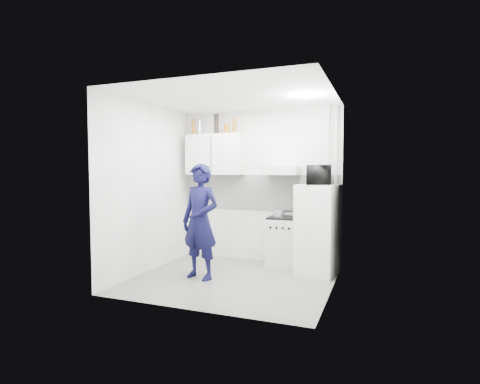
% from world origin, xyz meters
% --- Properties ---
extents(floor, '(2.80, 2.80, 0.00)m').
position_xyz_m(floor, '(0.00, 0.00, 0.00)').
color(floor, slate).
rests_on(floor, ground).
extents(ceiling, '(2.80, 2.80, 0.00)m').
position_xyz_m(ceiling, '(0.00, 0.00, 2.60)').
color(ceiling, white).
rests_on(ceiling, wall_back).
extents(wall_back, '(2.80, 0.00, 2.80)m').
position_xyz_m(wall_back, '(0.00, 1.25, 1.30)').
color(wall_back, white).
rests_on(wall_back, floor).
extents(wall_left, '(0.00, 2.60, 2.60)m').
position_xyz_m(wall_left, '(-1.40, 0.00, 1.30)').
color(wall_left, white).
rests_on(wall_left, floor).
extents(wall_right, '(0.00, 2.60, 2.60)m').
position_xyz_m(wall_right, '(1.40, 0.00, 1.30)').
color(wall_right, white).
rests_on(wall_right, floor).
extents(person, '(0.68, 0.52, 1.67)m').
position_xyz_m(person, '(-0.46, -0.09, 0.84)').
color(person, black).
rests_on(person, floor).
extents(stove, '(0.49, 0.49, 0.79)m').
position_xyz_m(stove, '(0.50, 1.00, 0.39)').
color(stove, beige).
rests_on(stove, floor).
extents(fridge, '(0.66, 0.66, 1.36)m').
position_xyz_m(fridge, '(1.10, 0.74, 0.68)').
color(fridge, silver).
rests_on(fridge, floor).
extents(stove_top, '(0.47, 0.47, 0.03)m').
position_xyz_m(stove_top, '(0.50, 1.00, 0.80)').
color(stove_top, black).
rests_on(stove_top, stove).
extents(saucepan, '(0.19, 0.19, 0.11)m').
position_xyz_m(saucepan, '(0.42, 1.03, 0.87)').
color(saucepan, silver).
rests_on(saucepan, stove_top).
extents(microwave, '(0.58, 0.45, 0.29)m').
position_xyz_m(microwave, '(1.10, 0.74, 1.51)').
color(microwave, black).
rests_on(microwave, fridge).
extents(bottle_a, '(0.07, 0.07, 0.29)m').
position_xyz_m(bottle_a, '(-1.18, 1.07, 2.34)').
color(bottle_a, brown).
rests_on(bottle_a, upper_cabinet).
extents(bottle_b, '(0.07, 0.07, 0.25)m').
position_xyz_m(bottle_b, '(-1.06, 1.07, 2.33)').
color(bottle_b, silver).
rests_on(bottle_b, upper_cabinet).
extents(bottle_d, '(0.08, 0.08, 0.35)m').
position_xyz_m(bottle_d, '(-0.73, 1.07, 2.38)').
color(bottle_d, black).
rests_on(bottle_d, upper_cabinet).
extents(canister_b, '(0.09, 0.09, 0.18)m').
position_xyz_m(canister_b, '(-0.53, 1.07, 2.29)').
color(canister_b, brown).
rests_on(canister_b, upper_cabinet).
extents(bottle_e, '(0.07, 0.07, 0.27)m').
position_xyz_m(bottle_e, '(-0.39, 1.07, 2.34)').
color(bottle_e, brown).
rests_on(bottle_e, upper_cabinet).
extents(upper_cabinet, '(1.00, 0.35, 0.70)m').
position_xyz_m(upper_cabinet, '(-0.75, 1.07, 1.85)').
color(upper_cabinet, silver).
rests_on(upper_cabinet, wall_back).
extents(range_hood, '(0.60, 0.50, 0.14)m').
position_xyz_m(range_hood, '(0.45, 1.00, 1.57)').
color(range_hood, beige).
rests_on(range_hood, wall_back).
extents(backsplash, '(2.74, 0.03, 0.60)m').
position_xyz_m(backsplash, '(0.00, 1.24, 1.20)').
color(backsplash, white).
rests_on(backsplash, wall_back).
extents(pipe_a, '(0.05, 0.05, 2.60)m').
position_xyz_m(pipe_a, '(1.30, 1.17, 1.30)').
color(pipe_a, beige).
rests_on(pipe_a, floor).
extents(pipe_b, '(0.04, 0.04, 2.60)m').
position_xyz_m(pipe_b, '(1.18, 1.17, 1.30)').
color(pipe_b, beige).
rests_on(pipe_b, floor).
extents(ceiling_spot_fixture, '(0.10, 0.10, 0.02)m').
position_xyz_m(ceiling_spot_fixture, '(1.00, 0.20, 2.57)').
color(ceiling_spot_fixture, white).
rests_on(ceiling_spot_fixture, ceiling).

